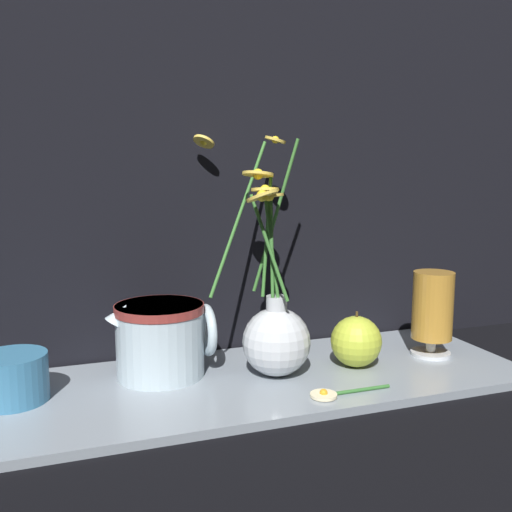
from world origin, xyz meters
The scene contains 9 objects.
ground_plane centered at (0.00, 0.00, 0.00)m, with size 6.00×6.00×0.00m, color black.
shelf centered at (0.00, 0.00, 0.01)m, with size 0.83×0.28×0.01m.
backdrop_wall centered at (0.00, 0.16, 0.55)m, with size 1.33×0.02×1.10m.
vase_with_flowers centered at (0.04, 0.00, 0.08)m, with size 0.15×0.20×0.35m.
yellow_mug centered at (-0.31, 0.02, 0.04)m, with size 0.10×0.09×0.06m.
ceramic_pitcher centered at (-0.11, 0.05, 0.07)m, with size 0.15×0.13×0.12m.
tea_glass centered at (0.31, 0.00, 0.09)m, with size 0.06×0.06×0.14m.
orange_fruit centered at (0.17, -0.01, 0.05)m, with size 0.08×0.08×0.09m.
loose_daisy centered at (0.09, -0.10, 0.02)m, with size 0.12×0.04×0.01m.
Camera 1 is at (-0.25, -0.75, 0.31)m, focal length 40.00 mm.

